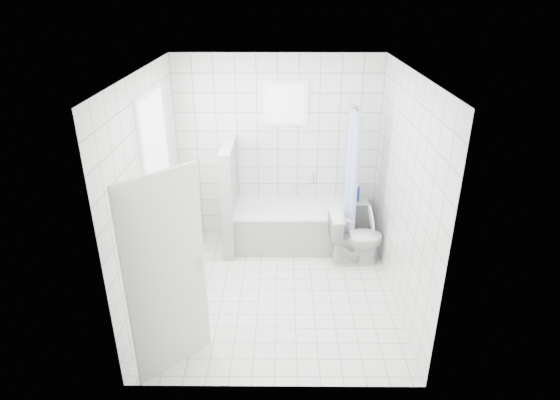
{
  "coord_description": "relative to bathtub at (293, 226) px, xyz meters",
  "views": [
    {
      "loc": [
        0.07,
        -4.71,
        3.38
      ],
      "look_at": [
        0.04,
        0.35,
        1.05
      ],
      "focal_mm": 30.0,
      "sensor_mm": 36.0,
      "label": 1
    }
  ],
  "objects": [
    {
      "name": "shower_curtain",
      "position": [
        0.74,
        -0.16,
        0.81
      ],
      "size": [
        0.14,
        0.48,
        1.78
      ],
      "primitive_type": null,
      "color": "#4C6CE0",
      "rests_on": "curtain_rod"
    },
    {
      "name": "door",
      "position": [
        -1.18,
        -2.32,
        0.71
      ],
      "size": [
        0.59,
        0.59,
        2.0
      ],
      "primitive_type": "cube",
      "rotation": [
        0.0,
        0.0,
        -0.79
      ],
      "color": "silver",
      "rests_on": "ground"
    },
    {
      "name": "wall_right",
      "position": [
        1.19,
        -1.12,
        1.01
      ],
      "size": [
        0.02,
        3.0,
        2.6
      ],
      "primitive_type": "cube",
      "color": "white",
      "rests_on": "ground"
    },
    {
      "name": "curtain_rod",
      "position": [
        0.74,
        -0.02,
        1.71
      ],
      "size": [
        0.02,
        0.8,
        0.02
      ],
      "primitive_type": "cylinder",
      "rotation": [
        1.57,
        0.0,
        0.0
      ],
      "color": "silver",
      "rests_on": "wall_back"
    },
    {
      "name": "ledge_bottles",
      "position": [
        0.87,
        0.25,
        0.37
      ],
      "size": [
        0.18,
        0.16,
        0.22
      ],
      "color": "green",
      "rests_on": "tiled_ledge"
    },
    {
      "name": "tiled_ledge",
      "position": [
        0.89,
        0.25,
        -0.02
      ],
      "size": [
        0.4,
        0.24,
        0.55
      ],
      "primitive_type": "cube",
      "color": "white",
      "rests_on": "ground"
    },
    {
      "name": "partition_wall",
      "position": [
        -0.86,
        -0.05,
        0.46
      ],
      "size": [
        0.15,
        0.85,
        1.5
      ],
      "primitive_type": "cube",
      "color": "white",
      "rests_on": "ground"
    },
    {
      "name": "tub_faucet",
      "position": [
        0.1,
        0.33,
        0.56
      ],
      "size": [
        0.18,
        0.06,
        0.06
      ],
      "primitive_type": "cube",
      "color": "silver",
      "rests_on": "wall_back"
    },
    {
      "name": "bathtub",
      "position": [
        0.0,
        0.0,
        0.0
      ],
      "size": [
        1.6,
        0.77,
        0.58
      ],
      "color": "white",
      "rests_on": "ground"
    },
    {
      "name": "wall_left",
      "position": [
        -1.61,
        -1.12,
        1.01
      ],
      "size": [
        0.02,
        3.0,
        2.6
      ],
      "primitive_type": "cube",
      "color": "white",
      "rests_on": "ground"
    },
    {
      "name": "window_sill",
      "position": [
        -1.52,
        -0.82,
        0.57
      ],
      "size": [
        0.18,
        1.02,
        0.08
      ],
      "primitive_type": "cube",
      "color": "white",
      "rests_on": "wall_left"
    },
    {
      "name": "wall_back",
      "position": [
        -0.21,
        0.38,
        1.01
      ],
      "size": [
        2.8,
        0.02,
        2.6
      ],
      "primitive_type": "cube",
      "color": "white",
      "rests_on": "ground"
    },
    {
      "name": "ground",
      "position": [
        -0.21,
        -1.12,
        -0.29
      ],
      "size": [
        3.0,
        3.0,
        0.0
      ],
      "primitive_type": "plane",
      "color": "white",
      "rests_on": "ground"
    },
    {
      "name": "window_back",
      "position": [
        -0.11,
        0.33,
        1.66
      ],
      "size": [
        0.5,
        0.01,
        0.5
      ],
      "primitive_type": "cube",
      "color": "white",
      "rests_on": "wall_back"
    },
    {
      "name": "toilet",
      "position": [
        0.82,
        -0.47,
        0.07
      ],
      "size": [
        0.73,
        0.45,
        0.72
      ],
      "primitive_type": "imported",
      "rotation": [
        0.0,
        0.0,
        1.64
      ],
      "color": "white",
      "rests_on": "ground"
    },
    {
      "name": "window_left",
      "position": [
        -1.57,
        -0.82,
        1.31
      ],
      "size": [
        0.01,
        0.9,
        1.4
      ],
      "primitive_type": "cube",
      "color": "white",
      "rests_on": "wall_left"
    },
    {
      "name": "sill_bottles",
      "position": [
        -1.51,
        -0.94,
        0.73
      ],
      "size": [
        0.17,
        0.65,
        0.29
      ],
      "color": "white",
      "rests_on": "window_sill"
    },
    {
      "name": "ceiling",
      "position": [
        -0.21,
        -1.12,
        2.31
      ],
      "size": [
        3.0,
        3.0,
        0.0
      ],
      "primitive_type": "plane",
      "rotation": [
        3.14,
        0.0,
        0.0
      ],
      "color": "white",
      "rests_on": "ground"
    },
    {
      "name": "wall_front",
      "position": [
        -0.21,
        -2.62,
        1.01
      ],
      "size": [
        2.8,
        0.02,
        2.6
      ],
      "primitive_type": "cube",
      "color": "white",
      "rests_on": "ground"
    }
  ]
}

